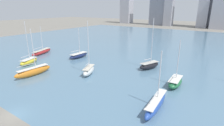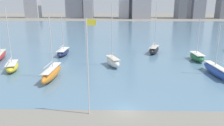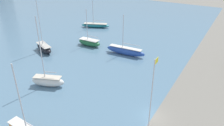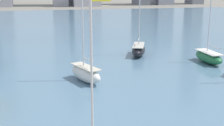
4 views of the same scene
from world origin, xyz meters
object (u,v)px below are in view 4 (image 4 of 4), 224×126
object	(u,v)px
sailboat_green	(209,57)
sailboat_white	(86,73)
flag_pole	(93,86)
sailboat_black	(139,49)

from	to	relation	value
sailboat_green	sailboat_white	xyz separation A→B (m)	(-21.21, -5.47, 0.15)
flag_pole	sailboat_white	world-z (taller)	sailboat_white
flag_pole	sailboat_white	xyz separation A→B (m)	(2.66, 22.26, -5.64)
flag_pole	sailboat_white	distance (m)	23.12
sailboat_white	sailboat_black	distance (m)	17.75
sailboat_white	sailboat_black	world-z (taller)	sailboat_black
sailboat_white	sailboat_black	bearing A→B (deg)	26.95
sailboat_white	sailboat_green	bearing A→B (deg)	-7.58
sailboat_green	sailboat_white	bearing A→B (deg)	-167.33
flag_pole	sailboat_green	bearing A→B (deg)	49.28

